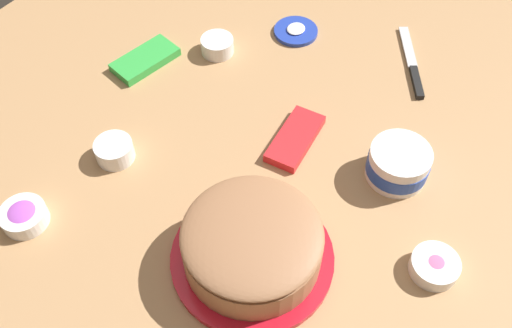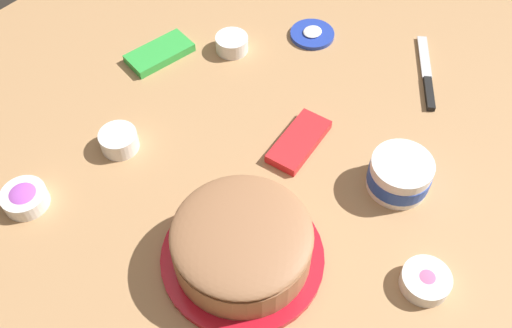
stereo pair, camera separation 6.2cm
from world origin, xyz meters
name	(u,v)px [view 2 (the right image)]	position (x,y,z in m)	size (l,w,h in m)	color
ground_plane	(262,136)	(0.00, 0.00, 0.00)	(1.54, 1.54, 0.00)	tan
frosted_cake	(242,245)	(-0.24, -0.16, 0.05)	(0.29, 0.29, 0.11)	red
frosting_tub	(400,174)	(0.07, -0.28, 0.04)	(0.12, 0.12, 0.07)	white
frosting_tub_lid	(312,34)	(0.32, 0.11, 0.01)	(0.11, 0.11, 0.02)	#233DAD
spreading_knife	(427,78)	(0.37, -0.18, 0.01)	(0.20, 0.15, 0.01)	silver
sprinkle_bowl_blue	(232,43)	(0.16, 0.22, 0.02)	(0.08, 0.08, 0.04)	white
sprinkle_bowl_pink	(426,281)	(-0.08, -0.43, 0.02)	(0.09, 0.09, 0.03)	white
sprinkle_bowl_orange	(119,140)	(-0.21, 0.20, 0.02)	(0.08, 0.08, 0.04)	white
sprinkle_bowl_rainbow	(25,197)	(-0.42, 0.23, 0.02)	(0.09, 0.09, 0.04)	white
candy_box_lower	(160,53)	(0.03, 0.34, 0.01)	(0.15, 0.07, 0.02)	green
candy_box_upper	(299,141)	(0.03, -0.07, 0.01)	(0.15, 0.07, 0.02)	red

